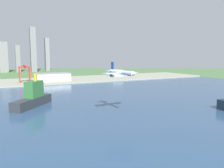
# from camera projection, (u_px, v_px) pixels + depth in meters

# --- Properties ---
(ground_plane) EXTENTS (2400.00, 2400.00, 0.00)m
(ground_plane) POSITION_uv_depth(u_px,v_px,m) (55.00, 96.00, 298.59)
(ground_plane) COLOR #4F7644
(water_bay) EXTENTS (840.00, 360.00, 0.15)m
(water_bay) POSITION_uv_depth(u_px,v_px,m) (66.00, 105.00, 245.62)
(water_bay) COLOR #2D4C70
(water_bay) RESTS_ON ground
(industrial_pier) EXTENTS (840.00, 140.00, 2.50)m
(industrial_pier) POSITION_uv_depth(u_px,v_px,m) (35.00, 81.00, 466.14)
(industrial_pier) COLOR #9EA18C
(industrial_pier) RESTS_ON ground
(airplane_landing) EXTENTS (34.16, 39.81, 12.78)m
(airplane_landing) POSITION_uv_depth(u_px,v_px,m) (122.00, 73.00, 195.72)
(airplane_landing) COLOR silver
(container_barge) EXTENTS (47.83, 52.18, 35.19)m
(container_barge) POSITION_uv_depth(u_px,v_px,m) (33.00, 97.00, 236.68)
(container_barge) COLOR #2D3338
(container_barge) RESTS_ON water_bay
(port_crane_red) EXTENTS (21.39, 43.61, 34.74)m
(port_crane_red) POSITION_uv_depth(u_px,v_px,m) (24.00, 70.00, 431.26)
(port_crane_red) COLOR #B72D23
(port_crane_red) RESTS_ON industrial_pier
(warehouse_main) EXTENTS (70.02, 38.76, 16.37)m
(warehouse_main) POSITION_uv_depth(u_px,v_px,m) (53.00, 77.00, 466.81)
(warehouse_main) COLOR white
(warehouse_main) RESTS_ON industrial_pier
(warehouse_annex) EXTENTS (31.80, 34.32, 17.08)m
(warehouse_annex) POSITION_uv_depth(u_px,v_px,m) (115.00, 73.00, 581.74)
(warehouse_annex) COLOR #99BCD1
(warehouse_annex) RESTS_ON industrial_pier
(distant_skyline) EXTENTS (307.22, 77.69, 154.81)m
(distant_skyline) POSITION_uv_depth(u_px,v_px,m) (3.00, 54.00, 729.21)
(distant_skyline) COLOR gray
(distant_skyline) RESTS_ON ground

